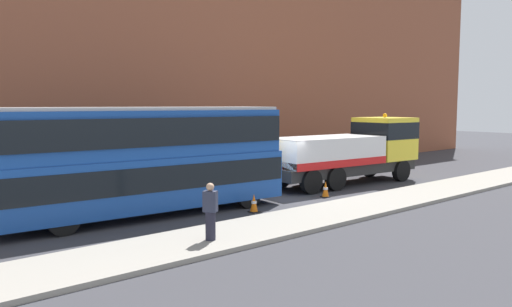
{
  "coord_description": "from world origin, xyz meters",
  "views": [
    {
      "loc": [
        -15.02,
        -16.41,
        4.16
      ],
      "look_at": [
        -0.8,
        0.22,
        2.0
      ],
      "focal_mm": 35.08,
      "sensor_mm": 36.0,
      "label": 1
    }
  ],
  "objects_px": {
    "double_decker_bus": "(146,157)",
    "pedestrian_onlooker": "(210,212)",
    "recovery_tow_truck": "(350,150)",
    "traffic_cone_near_bus": "(254,204)",
    "traffic_cone_midway": "(326,190)"
  },
  "relations": [
    {
      "from": "traffic_cone_midway",
      "to": "pedestrian_onlooker",
      "type": "bearing_deg",
      "value": -160.84
    },
    {
      "from": "double_decker_bus",
      "to": "pedestrian_onlooker",
      "type": "xyz_separation_m",
      "value": [
        -0.44,
        -4.73,
        -1.25
      ]
    },
    {
      "from": "recovery_tow_truck",
      "to": "double_decker_bus",
      "type": "xyz_separation_m",
      "value": [
        -11.86,
        0.03,
        0.47
      ]
    },
    {
      "from": "recovery_tow_truck",
      "to": "traffic_cone_near_bus",
      "type": "bearing_deg",
      "value": -161.75
    },
    {
      "from": "recovery_tow_truck",
      "to": "pedestrian_onlooker",
      "type": "relative_size",
      "value": 5.98
    },
    {
      "from": "traffic_cone_near_bus",
      "to": "traffic_cone_midway",
      "type": "bearing_deg",
      "value": 4.04
    },
    {
      "from": "recovery_tow_truck",
      "to": "traffic_cone_midway",
      "type": "relative_size",
      "value": 14.19
    },
    {
      "from": "recovery_tow_truck",
      "to": "traffic_cone_near_bus",
      "type": "height_order",
      "value": "recovery_tow_truck"
    },
    {
      "from": "traffic_cone_near_bus",
      "to": "pedestrian_onlooker",
      "type": "bearing_deg",
      "value": -146.29
    },
    {
      "from": "pedestrian_onlooker",
      "to": "traffic_cone_near_bus",
      "type": "distance_m",
      "value": 4.71
    },
    {
      "from": "double_decker_bus",
      "to": "pedestrian_onlooker",
      "type": "bearing_deg",
      "value": -91.11
    },
    {
      "from": "pedestrian_onlooker",
      "to": "traffic_cone_near_bus",
      "type": "relative_size",
      "value": 2.38
    },
    {
      "from": "double_decker_bus",
      "to": "pedestrian_onlooker",
      "type": "relative_size",
      "value": 6.53
    },
    {
      "from": "double_decker_bus",
      "to": "traffic_cone_near_bus",
      "type": "distance_m",
      "value": 4.48
    },
    {
      "from": "recovery_tow_truck",
      "to": "traffic_cone_midway",
      "type": "bearing_deg",
      "value": -151.3
    }
  ]
}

